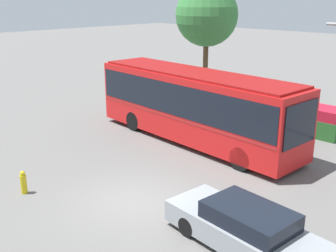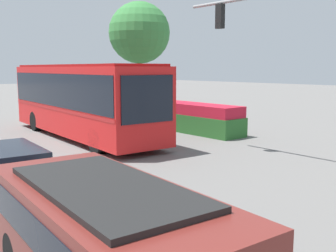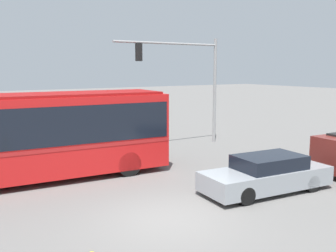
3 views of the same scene
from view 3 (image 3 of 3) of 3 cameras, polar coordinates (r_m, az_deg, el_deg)
ground_plane at (r=11.64m, az=-0.27°, el=-13.52°), size 140.00×140.00×0.00m
city_bus at (r=15.75m, az=-20.37°, el=-0.93°), size 11.38×3.34×3.39m
sedan_foreground at (r=14.30m, az=14.31°, el=-6.93°), size 4.94×2.18×1.31m
traffic_light_pole at (r=21.89m, az=3.38°, el=7.81°), size 6.54×0.24×6.03m
flowering_hedge at (r=21.24m, az=-18.43°, el=-1.81°), size 6.67×1.54×1.45m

